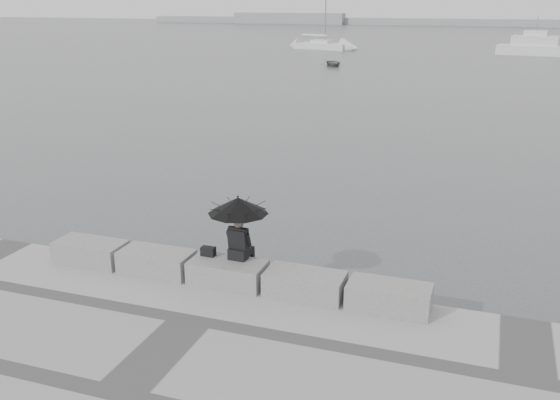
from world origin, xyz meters
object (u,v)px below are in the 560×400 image
at_px(seated_person, 238,213).
at_px(sailboat_left, 322,45).
at_px(dinghy, 333,63).
at_px(motor_cruiser, 544,48).

relative_size(seated_person, sailboat_left, 0.11).
xyz_separation_m(seated_person, dinghy, (-10.87, 49.22, -1.77)).
bearing_deg(dinghy, sailboat_left, 80.89).
height_order(sailboat_left, dinghy, sailboat_left).
xyz_separation_m(sailboat_left, dinghy, (6.87, -20.28, -0.27)).
height_order(seated_person, dinghy, seated_person).
height_order(sailboat_left, motor_cruiser, sailboat_left).
relative_size(sailboat_left, dinghy, 4.25).
bearing_deg(seated_person, motor_cruiser, 85.56).
height_order(seated_person, motor_cruiser, motor_cruiser).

